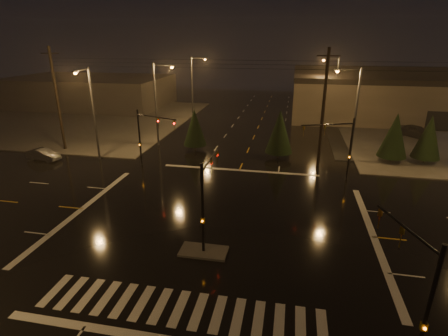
{
  "coord_description": "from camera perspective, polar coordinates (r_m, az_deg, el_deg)",
  "views": [
    {
      "loc": [
        4.92,
        -22.32,
        12.78
      ],
      "look_at": [
        -0.13,
        3.43,
        3.0
      ],
      "focal_mm": 28.0,
      "sensor_mm": 36.0,
      "label": 1
    }
  ],
  "objects": [
    {
      "name": "commercial_block",
      "position": [
        76.35,
        -20.99,
        11.62
      ],
      "size": [
        30.0,
        18.0,
        5.6
      ],
      "primitive_type": "cube",
      "color": "#423C3A",
      "rests_on": "ground"
    },
    {
      "name": "signal_mast_se",
      "position": [
        16.38,
        29.0,
        -16.12
      ],
      "size": [
        1.55,
        3.87,
        6.0
      ],
      "color": "black",
      "rests_on": "ground"
    },
    {
      "name": "utility_pole_0",
      "position": [
        45.69,
        -25.58,
        10.12
      ],
      "size": [
        2.2,
        0.32,
        12.0
      ],
      "color": "black",
      "rests_on": "ground"
    },
    {
      "name": "conifer_1",
      "position": [
        42.89,
        30.43,
        4.39
      ],
      "size": [
        2.92,
        2.92,
        5.26
      ],
      "color": "black",
      "rests_on": "ground"
    },
    {
      "name": "streetlight_4",
      "position": [
        59.07,
        17.56,
        12.74
      ],
      "size": [
        2.77,
        0.32,
        10.0
      ],
      "color": "#38383A",
      "rests_on": "ground"
    },
    {
      "name": "streetlight_2",
      "position": [
        58.99,
        -4.96,
        13.57
      ],
      "size": [
        2.77,
        0.32,
        10.0
      ],
      "color": "#38383A",
      "rests_on": "ground"
    },
    {
      "name": "signal_mast_ne",
      "position": [
        33.98,
        18.48,
        4.03
      ],
      "size": [
        4.84,
        1.86,
        6.0
      ],
      "color": "black",
      "rests_on": "ground"
    },
    {
      "name": "conifer_3",
      "position": [
        41.85,
        -4.8,
        6.65
      ],
      "size": [
        2.76,
        2.76,
        5.02
      ],
      "color": "black",
      "rests_on": "ground"
    },
    {
      "name": "signal_mast_median",
      "position": [
        21.82,
        -2.95,
        -4.03
      ],
      "size": [
        0.25,
        4.59,
        6.0
      ],
      "color": "black",
      "rests_on": "ground"
    },
    {
      "name": "streetlight_1",
      "position": [
        43.97,
        -10.73,
        10.96
      ],
      "size": [
        2.77,
        0.32,
        10.0
      ],
      "color": "#38383A",
      "rests_on": "ground"
    },
    {
      "name": "streetlight_5",
      "position": [
        40.11,
        -20.82,
        9.11
      ],
      "size": [
        0.32,
        2.77,
        10.0
      ],
      "color": "#38383A",
      "rests_on": "ground"
    },
    {
      "name": "streetlight_3",
      "position": [
        39.45,
        20.32,
        9.0
      ],
      "size": [
        2.77,
        0.32,
        10.0
      ],
      "color": "#38383A",
      "rests_on": "ground"
    },
    {
      "name": "conifer_0",
      "position": [
        41.59,
        26.09,
        4.84
      ],
      "size": [
        3.04,
        3.04,
        5.45
      ],
      "color": "black",
      "rests_on": "ground"
    },
    {
      "name": "ground",
      "position": [
        26.18,
        -1.17,
        -8.78
      ],
      "size": [
        140.0,
        140.0,
        0.0
      ],
      "primitive_type": "plane",
      "color": "black",
      "rests_on": "ground"
    },
    {
      "name": "car_crossing",
      "position": [
        43.74,
        -27.41,
        1.98
      ],
      "size": [
        4.05,
        1.94,
        1.28
      ],
      "primitive_type": "imported",
      "rotation": [
        0.0,
        0.0,
        1.42
      ],
      "color": "#4F5356",
      "rests_on": "ground"
    },
    {
      "name": "car_parked",
      "position": [
        54.43,
        28.84,
        5.24
      ],
      "size": [
        4.77,
        5.19,
        1.72
      ],
      "primitive_type": "imported",
      "rotation": [
        0.0,
        0.0,
        0.69
      ],
      "color": "black",
      "rests_on": "ground"
    },
    {
      "name": "crosswalk",
      "position": [
        19.1,
        -7.32,
        -21.75
      ],
      "size": [
        15.0,
        2.6,
        0.01
      ],
      "primitive_type": "cube",
      "color": "beige",
      "rests_on": "ground"
    },
    {
      "name": "median_island",
      "position": [
        22.83,
        -3.35,
        -13.42
      ],
      "size": [
        3.0,
        1.6,
        0.15
      ],
      "primitive_type": "cube",
      "color": "#43403B",
      "rests_on": "ground"
    },
    {
      "name": "signal_mast_nw",
      "position": [
        36.63,
        -12.52,
        5.75
      ],
      "size": [
        4.84,
        1.86,
        6.0
      ],
      "color": "black",
      "rests_on": "ground"
    },
    {
      "name": "sidewalk_nw",
      "position": [
        64.17,
        -22.35,
        7.48
      ],
      "size": [
        36.0,
        36.0,
        0.12
      ],
      "primitive_type": "cube",
      "color": "#43403B",
      "rests_on": "ground"
    },
    {
      "name": "stop_bar_far",
      "position": [
        36.02,
        2.53,
        -0.35
      ],
      "size": [
        16.0,
        0.5,
        0.01
      ],
      "primitive_type": "cube",
      "color": "beige",
      "rests_on": "ground"
    },
    {
      "name": "conifer_4",
      "position": [
        39.32,
        9.06,
        5.91
      ],
      "size": [
        3.05,
        3.05,
        5.47
      ],
      "color": "black",
      "rests_on": "ground"
    },
    {
      "name": "utility_pole_1",
      "position": [
        37.05,
        15.9,
        9.33
      ],
      "size": [
        2.2,
        0.32,
        12.0
      ],
      "color": "black",
      "rests_on": "ground"
    }
  ]
}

